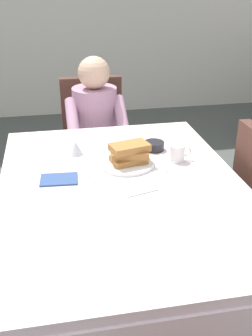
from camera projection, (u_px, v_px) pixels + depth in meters
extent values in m
plane|color=#474C47|center=(123.00, 306.00, 2.13)|extent=(14.00, 14.00, 0.00)
cube|color=silver|center=(123.00, 188.00, 1.81)|extent=(1.10, 1.50, 0.04)
cube|color=silver|center=(101.00, 146.00, 2.53)|extent=(1.10, 0.01, 0.18)
cube|color=silver|center=(234.00, 197.00, 1.96)|extent=(0.01, 1.50, 0.18)
cylinder|color=brown|center=(29.00, 196.00, 2.49)|extent=(0.07, 0.07, 0.70)
cylinder|color=brown|center=(174.00, 182.00, 2.65)|extent=(0.07, 0.07, 0.70)
cube|color=#4C2D23|center=(96.00, 153.00, 2.89)|extent=(0.44, 0.44, 0.05)
cube|color=#4C2D23|center=(91.00, 110.00, 2.95)|extent=(0.44, 0.06, 0.48)
cylinder|color=#2D2319|center=(125.00, 190.00, 2.86)|extent=(0.04, 0.04, 0.40)
cylinder|color=#2D2319|center=(74.00, 195.00, 2.80)|extent=(0.04, 0.04, 0.40)
cylinder|color=#2D2319|center=(117.00, 168.00, 3.17)|extent=(0.04, 0.04, 0.40)
cylinder|color=#2D2319|center=(71.00, 172.00, 3.11)|extent=(0.04, 0.04, 0.40)
cylinder|color=#B2849E|center=(95.00, 121.00, 2.76)|extent=(0.30, 0.30, 0.46)
sphere|color=#D8AD8C|center=(93.00, 73.00, 2.59)|extent=(0.21, 0.21, 0.21)
cylinder|color=#B2849E|center=(121.00, 116.00, 2.63)|extent=(0.08, 0.29, 0.23)
cylinder|color=#B2849E|center=(72.00, 119.00, 2.58)|extent=(0.08, 0.29, 0.23)
cylinder|color=#383D51|center=(111.00, 190.00, 2.81)|extent=(0.10, 0.10, 0.45)
cylinder|color=#383D51|center=(89.00, 192.00, 2.78)|extent=(0.10, 0.10, 0.45)
cylinder|color=#2D2319|center=(234.00, 241.00, 2.32)|extent=(0.04, 0.04, 0.40)
cylinder|color=white|center=(126.00, 163.00, 1.99)|extent=(0.28, 0.28, 0.02)
cube|color=#A36B33|center=(128.00, 160.00, 1.97)|extent=(0.19, 0.15, 0.03)
cube|color=#A36B33|center=(129.00, 153.00, 1.96)|extent=(0.19, 0.13, 0.03)
cube|color=#A36B33|center=(130.00, 147.00, 1.94)|extent=(0.21, 0.15, 0.03)
cylinder|color=white|center=(177.00, 153.00, 2.01)|extent=(0.08, 0.08, 0.08)
torus|color=white|center=(187.00, 151.00, 2.02)|extent=(0.05, 0.01, 0.05)
cylinder|color=black|center=(154.00, 146.00, 2.15)|extent=(0.11, 0.11, 0.04)
cone|color=silver|center=(76.00, 148.00, 2.08)|extent=(0.08, 0.08, 0.07)
cube|color=silver|center=(88.00, 169.00, 1.94)|extent=(0.03, 0.18, 0.00)
cube|color=silver|center=(164.00, 163.00, 2.00)|extent=(0.03, 0.20, 0.00)
cube|color=silver|center=(143.00, 193.00, 1.73)|extent=(0.15, 0.05, 0.00)
cube|color=#334C7F|center=(59.00, 179.00, 1.84)|extent=(0.18, 0.13, 0.01)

